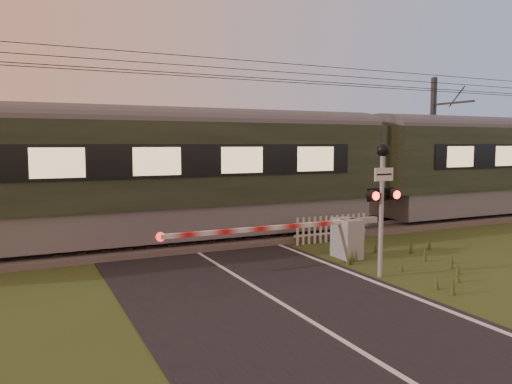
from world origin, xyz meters
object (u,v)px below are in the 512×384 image
crossing_signal (382,186)px  picket_fence (331,228)px  catenary_mast (433,142)px  boom_gate (339,237)px  train (367,168)px

crossing_signal → picket_fence: 4.79m
crossing_signal → catenary_mast: catenary_mast is taller
catenary_mast → boom_gate: bearing=-147.3°
boom_gate → crossing_signal: crossing_signal is taller
train → picket_fence: bearing=-146.8°
train → picket_fence: size_ratio=15.51×
crossing_signal → picket_fence: (1.40, 4.21, -1.81)m
train → catenary_mast: catenary_mast is taller
train → crossing_signal: (-4.29, -6.10, -0.08)m
train → boom_gate: 5.98m
train → crossing_signal: train is taller
train → catenary_mast: bearing=21.5°
boom_gate → picket_fence: (1.19, 2.13, -0.18)m
boom_gate → picket_fence: 2.45m
train → picket_fence: (-2.89, -1.89, -1.90)m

